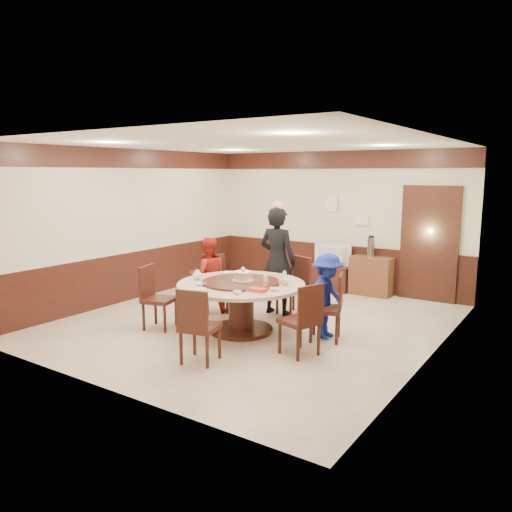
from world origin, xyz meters
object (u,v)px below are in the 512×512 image
Objects in this scene: person_standing at (277,261)px; side_cabinet at (371,276)px; shrimp_platter at (258,291)px; tv_stand at (331,277)px; person_blue at (327,296)px; birthday_cake at (243,276)px; banquet_table at (241,297)px; television at (331,254)px; thermos at (371,247)px; person_red at (208,275)px.

person_standing is 2.38m from side_cabinet.
tv_stand is at bearing 99.70° from shrimp_platter.
birthday_cake is at bearing 112.82° from person_blue.
person_standing reaches higher than shrimp_platter.
television is (-0.07, 3.26, 0.19)m from banquet_table.
person_standing is 1.44m from person_blue.
shrimp_platter is 0.38× the size of television.
tv_stand is 0.86m from side_cabinet.
banquet_table is at bearing -88.73° from tv_stand.
person_standing is 4.79× the size of thermos.
thermos is (0.20, 3.67, 0.16)m from shrimp_platter.
birthday_cake reaches higher than banquet_table.
person_red is at bearing -123.64° from side_cabinet.
birthday_cake reaches higher than shrimp_platter.
side_cabinet is (0.77, 3.25, -0.48)m from birthday_cake.
person_standing is at bearing 93.37° from birthday_cake.
thermos reaches higher than shrimp_platter.
thermos reaches higher than side_cabinet.
shrimp_platter is (0.61, -1.51, -0.13)m from person_standing.
television is (-0.62, 3.64, -0.05)m from shrimp_platter.
person_blue reaches higher than birthday_cake.
thermos is at bearing 179.35° from television.
person_red is 3.33m from side_cabinet.
thermos is at bearing -110.26° from person_standing.
person_standing is at bearing 87.74° from television.
banquet_table reaches higher than tv_stand.
tv_stand is 1.06× the size of side_cabinet.
tv_stand is at bearing 91.27° from banquet_table.
birthday_cake is 3.34m from thermos.
side_cabinet is at bearing 86.41° from shrimp_platter.
shrimp_platter is at bearing 112.02° from person_standing.
person_standing reaches higher than person_red.
birthday_cake reaches higher than television.
banquet_table is at bearing -103.34° from side_cabinet.
television is (-0.08, 3.22, -0.12)m from birthday_cake.
person_standing is 1.63m from shrimp_platter.
tv_stand is at bearing -177.99° from side_cabinet.
person_blue is (2.25, -0.07, -0.03)m from person_red.
person_blue is at bearing 151.84° from person_standing.
person_blue is 4.12× the size of shrimp_platter.
shrimp_platter is (-0.64, -0.84, 0.16)m from person_blue.
shrimp_platter reaches higher than side_cabinet.
person_standing is (-0.05, 1.13, 0.38)m from banquet_table.
person_red reaches higher than television.
side_cabinet is (0.23, 3.67, -0.40)m from shrimp_platter.
shrimp_platter is 0.35× the size of tv_stand.
birthday_cake reaches higher than side_cabinet.
birthday_cake is (1.07, -0.49, 0.20)m from person_red.
person_red is 2.91m from television.
television is (0.00, 0.00, 0.48)m from tv_stand.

